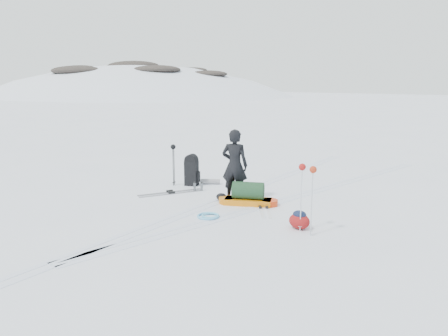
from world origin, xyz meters
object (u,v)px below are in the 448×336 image
(skier, at_px, (235,165))
(expedition_rucksack, at_px, (194,171))
(ski_poles_black, at_px, (173,152))
(pulk_sled, at_px, (248,196))

(skier, height_order, expedition_rucksack, skier)
(skier, xyz_separation_m, ski_poles_black, (-2.56, 0.20, 0.08))
(pulk_sled, distance_m, expedition_rucksack, 2.69)
(skier, relative_size, ski_poles_black, 1.51)
(pulk_sled, height_order, ski_poles_black, ski_poles_black)
(ski_poles_black, bearing_deg, pulk_sled, 8.27)
(skier, bearing_deg, expedition_rucksack, -37.29)
(pulk_sled, bearing_deg, expedition_rucksack, 137.91)
(expedition_rucksack, bearing_deg, skier, -37.21)
(skier, xyz_separation_m, expedition_rucksack, (-2.08, 0.61, -0.53))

